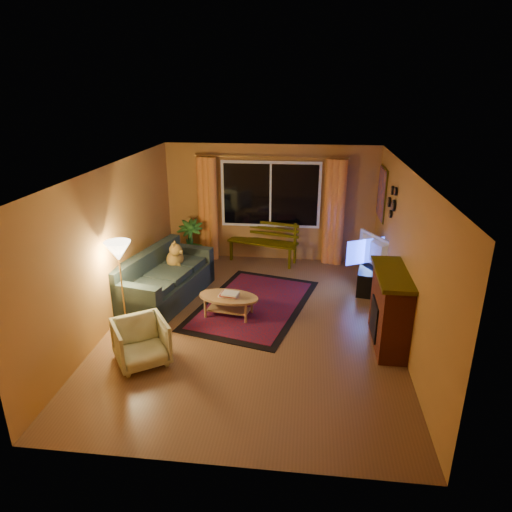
# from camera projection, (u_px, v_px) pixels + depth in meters

# --- Properties ---
(floor) EXTENTS (4.50, 6.00, 0.02)m
(floor) POSITION_uv_depth(u_px,v_px,m) (254.00, 323.00, 7.44)
(floor) COLOR brown
(floor) RESTS_ON ground
(ceiling) EXTENTS (4.50, 6.00, 0.02)m
(ceiling) POSITION_uv_depth(u_px,v_px,m) (254.00, 168.00, 6.55)
(ceiling) COLOR white
(ceiling) RESTS_ON ground
(wall_back) EXTENTS (4.50, 0.02, 2.50)m
(wall_back) POSITION_uv_depth(u_px,v_px,m) (271.00, 203.00, 9.79)
(wall_back) COLOR #B87C39
(wall_back) RESTS_ON ground
(wall_left) EXTENTS (0.02, 6.00, 2.50)m
(wall_left) POSITION_uv_depth(u_px,v_px,m) (113.00, 245.00, 7.24)
(wall_left) COLOR #B87C39
(wall_left) RESTS_ON ground
(wall_right) EXTENTS (0.02, 6.00, 2.50)m
(wall_right) POSITION_uv_depth(u_px,v_px,m) (405.00, 257.00, 6.75)
(wall_right) COLOR #B87C39
(wall_right) RESTS_ON ground
(window) EXTENTS (2.00, 0.02, 1.30)m
(window) POSITION_uv_depth(u_px,v_px,m) (270.00, 195.00, 9.66)
(window) COLOR black
(window) RESTS_ON wall_back
(curtain_rod) EXTENTS (3.20, 0.03, 0.03)m
(curtain_rod) POSITION_uv_depth(u_px,v_px,m) (271.00, 157.00, 9.34)
(curtain_rod) COLOR #BF8C3F
(curtain_rod) RESTS_ON wall_back
(curtain_left) EXTENTS (0.36, 0.36, 2.24)m
(curtain_left) POSITION_uv_depth(u_px,v_px,m) (208.00, 209.00, 9.86)
(curtain_left) COLOR orange
(curtain_left) RESTS_ON ground
(curtain_right) EXTENTS (0.36, 0.36, 2.24)m
(curtain_right) POSITION_uv_depth(u_px,v_px,m) (334.00, 213.00, 9.57)
(curtain_right) COLOR orange
(curtain_right) RESTS_ON ground
(bench) EXTENTS (1.56, 0.83, 0.45)m
(bench) POSITION_uv_depth(u_px,v_px,m) (263.00, 252.00, 9.93)
(bench) COLOR #3F3701
(bench) RESTS_ON ground
(potted_plant) EXTENTS (0.57, 0.57, 0.98)m
(potted_plant) POSITION_uv_depth(u_px,v_px,m) (190.00, 243.00, 9.67)
(potted_plant) COLOR #235B1E
(potted_plant) RESTS_ON ground
(sofa) EXTENTS (1.37, 2.30, 0.87)m
(sofa) POSITION_uv_depth(u_px,v_px,m) (165.00, 277.00, 8.09)
(sofa) COLOR #1E2927
(sofa) RESTS_ON ground
(dog) EXTENTS (0.38, 0.47, 0.45)m
(dog) POSITION_uv_depth(u_px,v_px,m) (175.00, 256.00, 8.45)
(dog) COLOR olive
(dog) RESTS_ON sofa
(armchair) EXTENTS (0.92, 0.91, 0.70)m
(armchair) POSITION_uv_depth(u_px,v_px,m) (141.00, 340.00, 6.25)
(armchair) COLOR beige
(armchair) RESTS_ON ground
(floor_lamp) EXTENTS (0.24, 0.24, 1.45)m
(floor_lamp) POSITION_uv_depth(u_px,v_px,m) (122.00, 286.00, 7.02)
(floor_lamp) COLOR #BF8C3F
(floor_lamp) RESTS_ON ground
(rug) EXTENTS (2.31, 3.02, 0.02)m
(rug) POSITION_uv_depth(u_px,v_px,m) (253.00, 304.00, 8.04)
(rug) COLOR maroon
(rug) RESTS_ON ground
(coffee_table) EXTENTS (1.15, 1.15, 0.37)m
(coffee_table) POSITION_uv_depth(u_px,v_px,m) (229.00, 306.00, 7.59)
(coffee_table) COLOR #B1834D
(coffee_table) RESTS_ON ground
(tv_console) EXTENTS (0.54, 1.11, 0.44)m
(tv_console) POSITION_uv_depth(u_px,v_px,m) (369.00, 277.00, 8.65)
(tv_console) COLOR black
(tv_console) RESTS_ON ground
(television) EXTENTS (0.59, 0.96, 0.59)m
(television) POSITION_uv_depth(u_px,v_px,m) (371.00, 251.00, 8.47)
(television) COLOR black
(television) RESTS_ON tv_console
(fireplace) EXTENTS (0.40, 1.20, 1.10)m
(fireplace) POSITION_uv_depth(u_px,v_px,m) (390.00, 311.00, 6.64)
(fireplace) COLOR maroon
(fireplace) RESTS_ON ground
(mirror_cluster) EXTENTS (0.06, 0.60, 0.56)m
(mirror_cluster) POSITION_uv_depth(u_px,v_px,m) (391.00, 200.00, 7.77)
(mirror_cluster) COLOR black
(mirror_cluster) RESTS_ON wall_right
(painting) EXTENTS (0.04, 0.76, 0.96)m
(painting) POSITION_uv_depth(u_px,v_px,m) (382.00, 193.00, 8.89)
(painting) COLOR #E9591A
(painting) RESTS_ON wall_right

